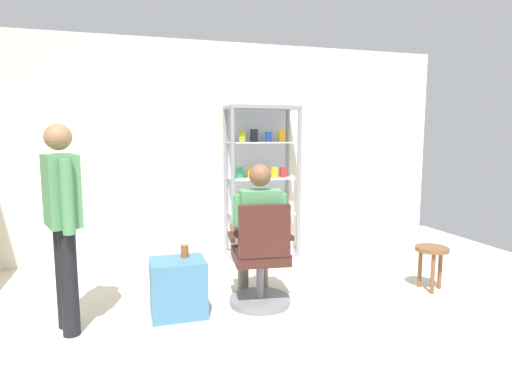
{
  "coord_description": "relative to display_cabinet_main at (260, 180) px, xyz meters",
  "views": [
    {
      "loc": [
        -1.22,
        -2.43,
        1.54
      ],
      "look_at": [
        -0.05,
        1.45,
        1.0
      ],
      "focal_mm": 29.88,
      "sensor_mm": 36.0,
      "label": 1
    }
  ],
  "objects": [
    {
      "name": "office_chair",
      "position": [
        -0.51,
        -1.66,
        -0.57
      ],
      "size": [
        0.59,
        0.56,
        0.96
      ],
      "color": "slate",
      "rests_on": "ground"
    },
    {
      "name": "storage_crate",
      "position": [
        -1.25,
        -1.64,
        -0.72
      ],
      "size": [
        0.46,
        0.37,
        0.49
      ],
      "primitive_type": "cube",
      "color": "teal",
      "rests_on": "ground"
    },
    {
      "name": "tea_glass",
      "position": [
        -1.18,
        -1.57,
        -0.42
      ],
      "size": [
        0.07,
        0.07,
        0.11
      ],
      "primitive_type": "cylinder",
      "color": "brown",
      "rests_on": "storage_crate"
    },
    {
      "name": "ground_plane",
      "position": [
        -0.4,
        -2.76,
        -0.97
      ],
      "size": [
        7.2,
        7.2,
        0.0
      ],
      "primitive_type": "plane",
      "color": "beige"
    },
    {
      "name": "back_wall",
      "position": [
        -0.4,
        0.24,
        0.38
      ],
      "size": [
        6.0,
        0.1,
        2.7
      ],
      "primitive_type": "cube",
      "color": "silver",
      "rests_on": "ground"
    },
    {
      "name": "display_cabinet_main",
      "position": [
        0.0,
        0.0,
        0.0
      ],
      "size": [
        0.9,
        0.45,
        1.9
      ],
      "color": "gray",
      "rests_on": "ground"
    },
    {
      "name": "seated_shopkeeper",
      "position": [
        -0.49,
        -1.5,
        -0.25
      ],
      "size": [
        0.52,
        0.6,
        1.29
      ],
      "color": "slate",
      "rests_on": "ground"
    },
    {
      "name": "wooden_stool",
      "position": [
        1.24,
        -1.75,
        -0.62
      ],
      "size": [
        0.32,
        0.32,
        0.44
      ],
      "color": "brown",
      "rests_on": "ground"
    },
    {
      "name": "standing_customer",
      "position": [
        -2.12,
        -1.69,
        -0.03
      ],
      "size": [
        0.32,
        0.5,
        1.63
      ],
      "color": "black",
      "rests_on": "ground"
    }
  ]
}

